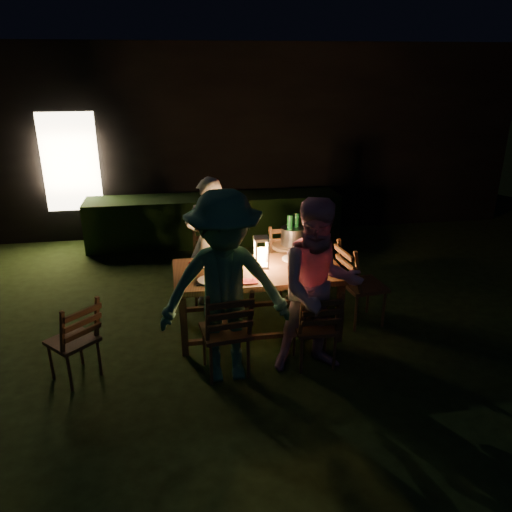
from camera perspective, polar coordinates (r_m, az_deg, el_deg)
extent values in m
plane|color=black|center=(5.32, 4.30, -11.66)|extent=(40.00, 40.00, 0.00)
cube|color=black|center=(10.66, -3.27, 14.36)|extent=(10.00, 4.00, 3.20)
cube|color=#FFE5B2|center=(8.84, -20.43, 10.00)|extent=(0.90, 0.06, 1.60)
cube|color=black|center=(8.47, -4.72, 4.18)|extent=(4.20, 0.70, 0.80)
cube|color=#472817|center=(5.49, 0.19, -1.80)|extent=(1.85, 0.93, 0.06)
cube|color=#472817|center=(5.25, -8.23, -7.98)|extent=(0.07, 0.07, 0.68)
cube|color=#472817|center=(5.92, -8.49, -4.44)|extent=(0.07, 0.07, 0.68)
cube|color=#472817|center=(5.53, 9.53, -6.51)|extent=(0.07, 0.07, 0.68)
cube|color=#472817|center=(6.17, 7.29, -3.30)|extent=(0.07, 0.07, 0.68)
cube|color=#472817|center=(4.89, -3.54, -8.58)|extent=(0.50, 0.48, 0.04)
cube|color=#472817|center=(4.59, -3.07, -6.67)|extent=(0.46, 0.20, 0.52)
cube|color=#472817|center=(5.06, 6.74, -8.04)|extent=(0.41, 0.39, 0.04)
cube|color=#472817|center=(4.79, 7.42, -6.34)|extent=(0.41, 0.14, 0.48)
cube|color=#472817|center=(6.22, -5.09, -1.57)|extent=(0.51, 0.49, 0.04)
cube|color=#472817|center=(6.30, -5.12, 1.64)|extent=(0.48, 0.21, 0.55)
cube|color=#472817|center=(6.38, 3.90, -1.32)|extent=(0.47, 0.46, 0.04)
cube|color=#472817|center=(6.45, 3.40, 1.52)|extent=(0.44, 0.19, 0.50)
cube|color=#472817|center=(5.92, 12.21, -3.32)|extent=(0.49, 0.51, 0.04)
cube|color=#472817|center=(5.72, 10.68, -0.91)|extent=(0.21, 0.47, 0.54)
cube|color=#472817|center=(5.13, -20.25, -9.07)|extent=(0.55, 0.55, 0.04)
cube|color=#472817|center=(4.88, -19.51, -7.18)|extent=(0.38, 0.37, 0.47)
imported|color=beige|center=(6.16, -5.25, 1.60)|extent=(0.60, 0.40, 1.64)
imported|color=pink|center=(4.80, 7.21, -3.64)|extent=(0.86, 0.68, 1.76)
imported|color=#397353|center=(4.61, -3.57, -3.81)|extent=(1.22, 0.71, 1.87)
cube|color=white|center=(5.52, 0.61, -1.14)|extent=(0.15, 0.15, 0.03)
cube|color=white|center=(5.41, 0.63, 1.99)|extent=(0.16, 0.16, 0.03)
cylinder|color=#FF9E3F|center=(5.48, 0.62, -0.03)|extent=(0.09, 0.09, 0.18)
cylinder|color=white|center=(5.61, -5.73, -0.95)|extent=(0.25, 0.25, 0.01)
cylinder|color=white|center=(5.21, -5.36, -2.76)|extent=(0.25, 0.25, 0.01)
cylinder|color=white|center=(5.76, 4.23, -0.31)|extent=(0.25, 0.25, 0.01)
cylinder|color=white|center=(5.37, 5.34, -2.02)|extent=(0.25, 0.25, 0.01)
cylinder|color=#0F471E|center=(5.39, -2.43, -0.32)|extent=(0.07, 0.07, 0.28)
cube|color=red|center=(5.16, -0.84, -2.92)|extent=(0.18, 0.14, 0.01)
cube|color=red|center=(5.32, 6.60, -2.29)|extent=(0.18, 0.14, 0.01)
cube|color=black|center=(5.13, -6.07, -3.20)|extent=(0.14, 0.07, 0.01)
cylinder|color=olive|center=(6.38, 4.19, 1.21)|extent=(0.53, 0.53, 0.04)
cylinder|color=olive|center=(6.51, 4.11, -1.68)|extent=(0.06, 0.06, 0.70)
cylinder|color=#A5A8AD|center=(6.34, 4.22, 2.31)|extent=(0.30, 0.30, 0.22)
cylinder|color=#0F471E|center=(6.28, 3.87, 2.61)|extent=(0.07, 0.07, 0.32)
cylinder|color=#0F471E|center=(6.37, 4.59, 2.88)|extent=(0.07, 0.07, 0.32)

